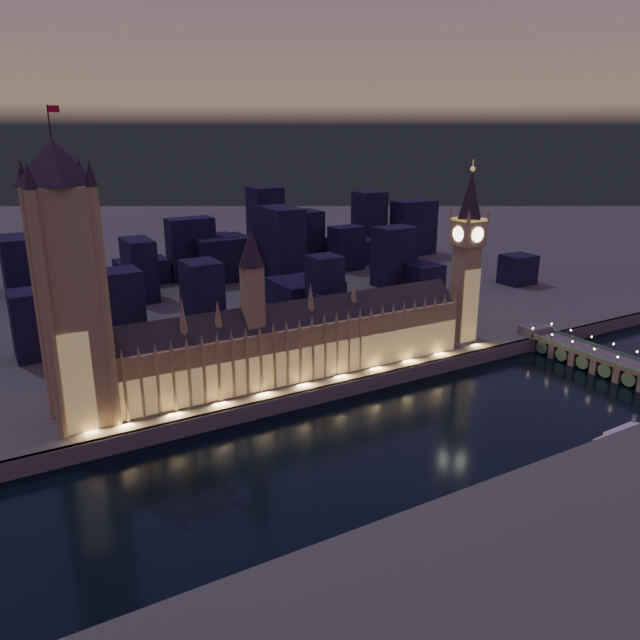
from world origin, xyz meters
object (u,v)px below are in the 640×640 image
westminster_bridge (603,362)px  river_boat (622,435)px  elizabeth_tower (468,243)px  palace_of_westminster (289,343)px  victoria_tower (68,275)px

westminster_bridge → river_boat: westminster_bridge is taller
elizabeth_tower → palace_of_westminster: bearing=-179.9°
elizabeth_tower → westminster_bridge: elizabeth_tower is taller
palace_of_westminster → victoria_tower: 111.07m
river_boat → victoria_tower: bearing=149.5°
elizabeth_tower → river_boat: (-14.79, -119.92, -65.19)m
elizabeth_tower → river_boat: elizabeth_tower is taller
river_boat → westminster_bridge: bearing=42.3°
elizabeth_tower → westminster_bridge: bearing=-55.3°
palace_of_westminster → river_boat: 159.60m
palace_of_westminster → elizabeth_tower: (117.35, 0.19, 40.38)m
westminster_bridge → elizabeth_tower: bearing=124.7°
palace_of_westminster → victoria_tower: bearing=179.9°
elizabeth_tower → river_boat: bearing=-97.0°
elizabeth_tower → victoria_tower: bearing=180.0°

